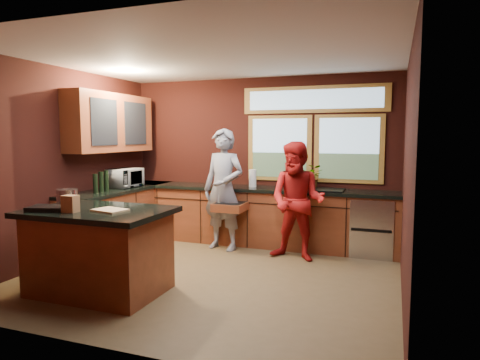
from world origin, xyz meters
The scene contains 14 objects.
floor centered at (0.00, 0.00, 0.00)m, with size 4.50×4.50×0.00m, color brown.
room_shell centered at (-0.60, 0.32, 1.80)m, with size 4.52×4.02×2.71m.
back_counter centered at (0.20, 1.70, 0.46)m, with size 4.50×0.64×0.93m.
left_counter centered at (-1.95, 0.85, 0.47)m, with size 0.64×2.30×0.93m.
island centered at (-0.94, -0.95, 0.48)m, with size 1.55×1.05×0.95m.
person_grey centered at (-0.33, 1.24, 0.93)m, with size 0.68×0.45×1.86m, color slate.
person_red centered at (0.86, 1.06, 0.84)m, with size 0.81×0.63×1.67m, color #A41413.
microwave centered at (-1.92, 0.97, 1.08)m, with size 0.54×0.37×0.30m, color #999999.
potted_plant centered at (0.94, 1.75, 1.12)m, with size 0.35×0.30×0.38m, color #999999.
paper_towel centered at (-0.01, 1.70, 1.07)m, with size 0.12×0.12×0.28m, color white.
cutting_board centered at (-0.74, -1.00, 0.95)m, with size 0.35×0.25×0.02m, color tan.
stock_pot centered at (-1.49, -0.80, 1.03)m, with size 0.24×0.24×0.18m, color #B3B3B8.
paper_bag centered at (-1.09, -1.20, 1.03)m, with size 0.15×0.12×0.18m, color brown.
black_tray centered at (-1.39, -1.20, 0.97)m, with size 0.40×0.28×0.05m, color black.
Camera 1 is at (2.13, -4.79, 1.76)m, focal length 32.00 mm.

